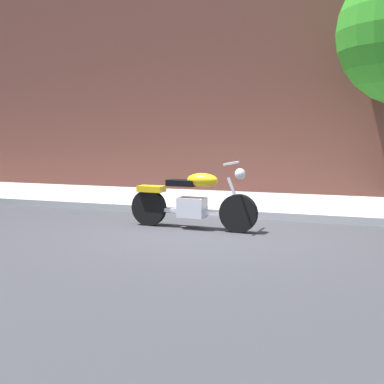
% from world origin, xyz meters
% --- Properties ---
extents(ground_plane, '(60.00, 60.00, 0.00)m').
position_xyz_m(ground_plane, '(0.00, 0.00, 0.00)').
color(ground_plane, '#38383D').
extents(sidewalk, '(23.12, 2.91, 0.14)m').
position_xyz_m(sidewalk, '(0.00, 2.90, 0.07)').
color(sidewalk, '#B0B0B0').
rests_on(sidewalk, ground).
extents(building_facade, '(23.12, 0.50, 8.73)m').
position_xyz_m(building_facade, '(0.00, 4.60, 4.37)').
color(building_facade, brown).
rests_on(building_facade, ground).
extents(motorcycle, '(2.18, 0.70, 1.10)m').
position_xyz_m(motorcycle, '(-0.36, 0.24, 0.45)').
color(motorcycle, black).
rests_on(motorcycle, ground).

